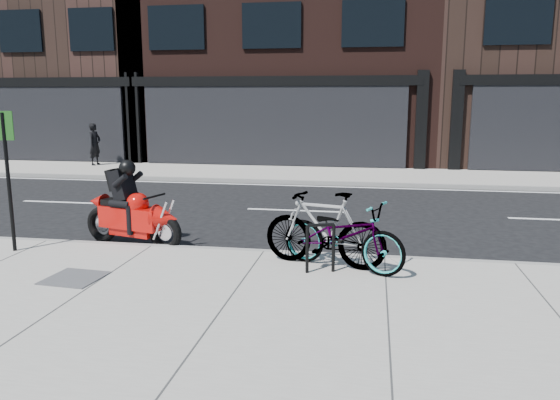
% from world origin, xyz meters
% --- Properties ---
extents(ground, '(120.00, 120.00, 0.00)m').
position_xyz_m(ground, '(0.00, 0.00, 0.00)').
color(ground, black).
rests_on(ground, ground).
extents(sidewalk_near, '(60.00, 6.00, 0.13)m').
position_xyz_m(sidewalk_near, '(0.00, -5.00, 0.07)').
color(sidewalk_near, gray).
rests_on(sidewalk_near, ground).
extents(sidewalk_far, '(60.00, 3.50, 0.13)m').
position_xyz_m(sidewalk_far, '(0.00, 7.75, 0.07)').
color(sidewalk_far, gray).
rests_on(sidewalk_far, ground).
extents(building_midwest, '(10.00, 10.00, 12.00)m').
position_xyz_m(building_midwest, '(-12.00, 14.50, 6.00)').
color(building_midwest, black).
rests_on(building_midwest, ground).
extents(bike_rack, '(0.43, 0.17, 0.74)m').
position_xyz_m(bike_rack, '(1.04, -2.93, 0.56)').
color(bike_rack, black).
rests_on(bike_rack, sidewalk_near).
extents(bicycle_front, '(2.10, 1.41, 1.05)m').
position_xyz_m(bicycle_front, '(1.36, -2.69, 0.65)').
color(bicycle_front, gray).
rests_on(bicycle_front, sidewalk_near).
extents(bicycle_rear, '(2.01, 1.00, 1.16)m').
position_xyz_m(bicycle_rear, '(1.07, -2.60, 0.71)').
color(bicycle_rear, gray).
rests_on(bicycle_rear, sidewalk_near).
extents(motorcycle, '(2.09, 0.93, 1.59)m').
position_xyz_m(motorcycle, '(-2.42, -1.63, 0.65)').
color(motorcycle, black).
rests_on(motorcycle, ground).
extents(pedestrian, '(0.45, 0.62, 1.58)m').
position_xyz_m(pedestrian, '(-8.63, 8.49, 0.92)').
color(pedestrian, black).
rests_on(pedestrian, sidewalk_far).
extents(utility_grate, '(0.81, 0.81, 0.02)m').
position_xyz_m(utility_grate, '(-2.39, -3.82, 0.14)').
color(utility_grate, '#424244').
rests_on(utility_grate, sidewalk_near).
extents(sign_post, '(0.31, 0.08, 2.33)m').
position_xyz_m(sign_post, '(-4.15, -2.66, 1.52)').
color(sign_post, black).
rests_on(sign_post, sidewalk_near).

